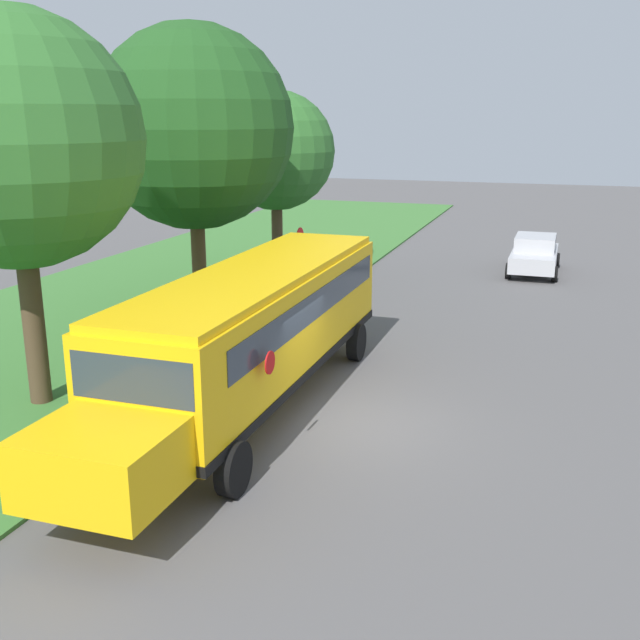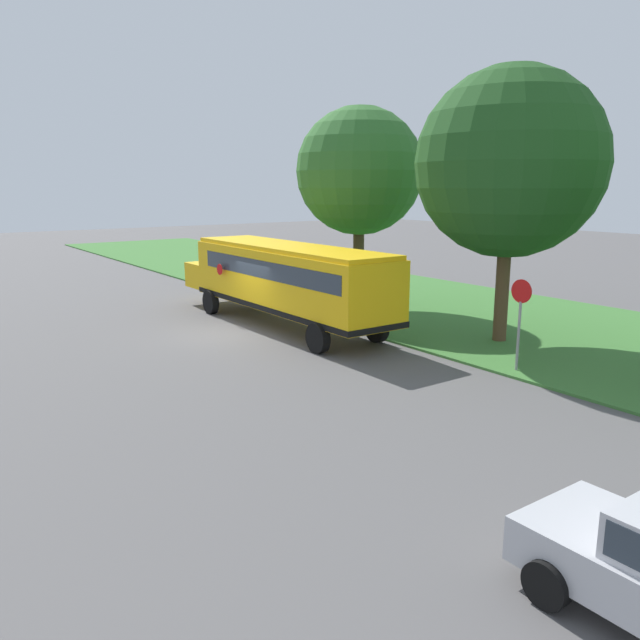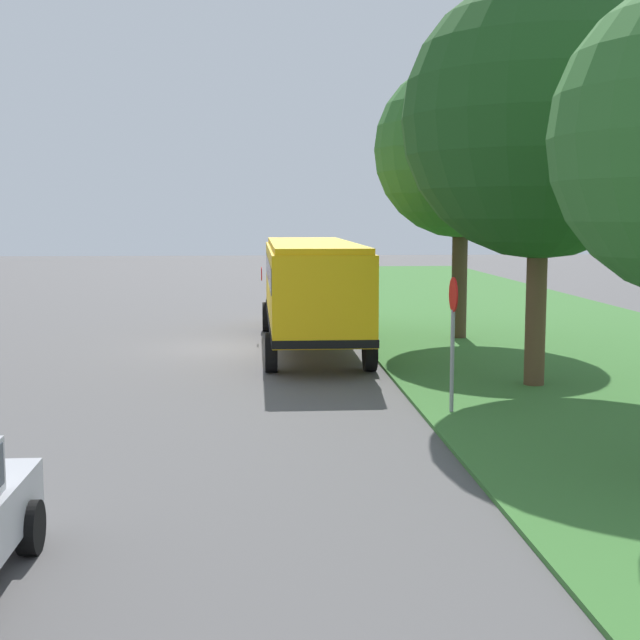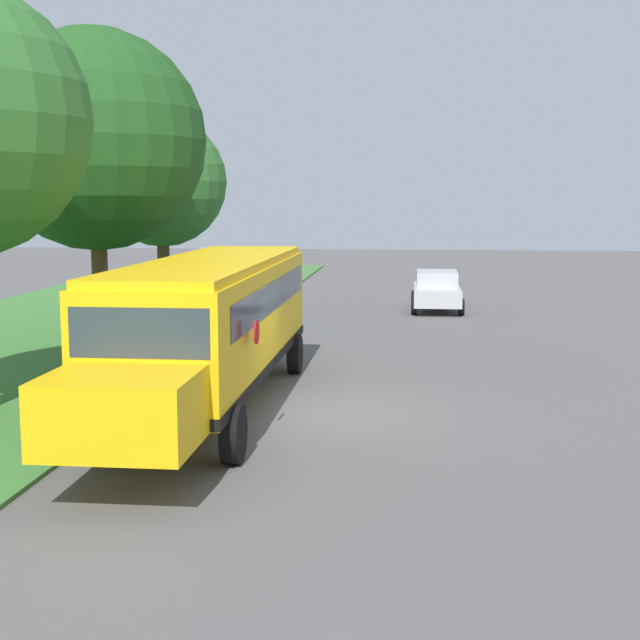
{
  "view_description": "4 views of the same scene",
  "coord_description": "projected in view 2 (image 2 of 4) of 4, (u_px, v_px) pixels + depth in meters",
  "views": [
    {
      "loc": [
        4.08,
        -14.47,
        6.5
      ],
      "look_at": [
        -1.44,
        2.02,
        1.67
      ],
      "focal_mm": 42.0,
      "sensor_mm": 36.0,
      "label": 1
    },
    {
      "loc": [
        10.2,
        20.18,
        5.33
      ],
      "look_at": [
        -1.04,
        4.43,
        1.15
      ],
      "focal_mm": 35.0,
      "sensor_mm": 36.0,
      "label": 2
    },
    {
      "loc": [
        -0.75,
        26.35,
        3.96
      ],
      "look_at": [
        -2.33,
        4.59,
        1.36
      ],
      "focal_mm": 50.0,
      "sensor_mm": 36.0,
      "label": 3
    },
    {
      "loc": [
        1.83,
        -17.99,
        4.43
      ],
      "look_at": [
        -0.22,
        1.64,
        1.73
      ],
      "focal_mm": 50.0,
      "sensor_mm": 36.0,
      "label": 4
    }
  ],
  "objects": [
    {
      "name": "grass_verge",
      "position": [
        422.0,
        303.0,
        28.64
      ],
      "size": [
        12.0,
        80.0,
        0.08
      ],
      "primitive_type": "cube",
      "color": "#3D7533",
      "rests_on": "ground"
    },
    {
      "name": "ground_plane",
      "position": [
        227.0,
        333.0,
        22.97
      ],
      "size": [
        120.0,
        120.0,
        0.0
      ],
      "primitive_type": "plane",
      "color": "#565454"
    },
    {
      "name": "oak_tree_roadside_mid",
      "position": [
        508.0,
        165.0,
        20.37
      ],
      "size": [
        6.21,
        6.21,
        9.17
      ],
      "color": "brown",
      "rests_on": "ground"
    },
    {
      "name": "school_bus",
      "position": [
        285.0,
        277.0,
        23.73
      ],
      "size": [
        2.85,
        12.42,
        3.16
      ],
      "color": "yellow",
      "rests_on": "ground"
    },
    {
      "name": "stop_sign",
      "position": [
        520.0,
        314.0,
        17.82
      ],
      "size": [
        0.08,
        0.68,
        2.74
      ],
      "color": "gray",
      "rests_on": "ground"
    },
    {
      "name": "oak_tree_beside_bus",
      "position": [
        357.0,
        173.0,
        26.73
      ],
      "size": [
        5.46,
        5.46,
        8.68
      ],
      "color": "#4C3826",
      "rests_on": "ground"
    }
  ]
}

